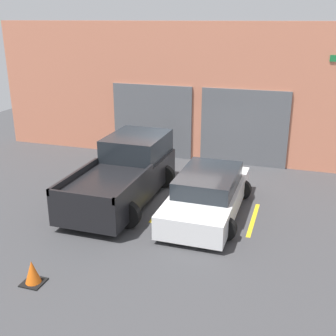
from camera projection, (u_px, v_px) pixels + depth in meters
The scene contains 8 objects.
ground_plane at pixel (180, 186), 14.48m from camera, with size 28.00×28.00×0.00m, color #3D3D3F.
shophouse_building at pixel (204, 94), 16.53m from camera, with size 17.86×0.68×5.36m.
pickup_truck at pixel (125, 173), 13.29m from camera, with size 2.51×5.02×1.81m.
sedan_white at pixel (207, 194), 12.30m from camera, with size 2.22×4.48×1.27m.
parking_stripe_far_left at pixel (83, 196), 13.68m from camera, with size 0.12×2.20×0.01m, color gold.
parking_stripe_left at pixel (163, 207), 12.88m from camera, with size 0.12×2.20×0.01m, color gold.
parking_stripe_centre at pixel (253, 219), 12.08m from camera, with size 0.12×2.20×0.01m, color gold.
traffic_cone at pixel (32, 273), 9.10m from camera, with size 0.47×0.47×0.55m.
Camera 1 is at (3.79, -12.88, 5.46)m, focal length 45.00 mm.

